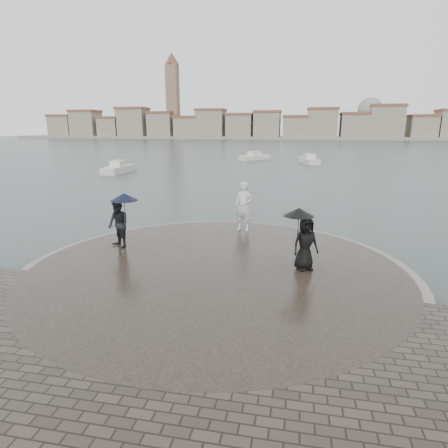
# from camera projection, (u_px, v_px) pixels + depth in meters

# --- Properties ---
(ground) EXTENTS (400.00, 400.00, 0.00)m
(ground) POSITION_uv_depth(u_px,v_px,m) (184.00, 333.00, 8.82)
(ground) COLOR #2B3835
(ground) RESTS_ON ground
(kerb_ring) EXTENTS (12.50, 12.50, 0.32)m
(kerb_ring) POSITION_uv_depth(u_px,v_px,m) (216.00, 272.00, 12.10)
(kerb_ring) COLOR gray
(kerb_ring) RESTS_ON ground
(quay_tip) EXTENTS (11.90, 11.90, 0.36)m
(quay_tip) POSITION_uv_depth(u_px,v_px,m) (216.00, 272.00, 12.09)
(quay_tip) COLOR #2D261E
(quay_tip) RESTS_ON ground
(statue) EXTENTS (0.87, 0.66, 2.13)m
(statue) POSITION_uv_depth(u_px,v_px,m) (244.00, 206.00, 16.08)
(statue) COLOR silver
(statue) RESTS_ON quay_tip
(visitor_left) EXTENTS (1.31, 1.13, 2.04)m
(visitor_left) POSITION_uv_depth(u_px,v_px,m) (120.00, 218.00, 13.77)
(visitor_left) COLOR black
(visitor_left) RESTS_ON quay_tip
(visitor_right) EXTENTS (1.23, 1.02, 1.95)m
(visitor_right) POSITION_uv_depth(u_px,v_px,m) (304.00, 236.00, 11.59)
(visitor_right) COLOR black
(visitor_right) RESTS_ON quay_tip
(far_skyline) EXTENTS (260.00, 20.00, 37.00)m
(far_skyline) POSITION_uv_depth(u_px,v_px,m) (280.00, 126.00, 161.26)
(far_skyline) COLOR gray
(far_skyline) RESTS_ON ground
(boats) EXTENTS (46.59, 25.25, 1.50)m
(boats) POSITION_uv_depth(u_px,v_px,m) (297.00, 163.00, 47.97)
(boats) COLOR silver
(boats) RESTS_ON ground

